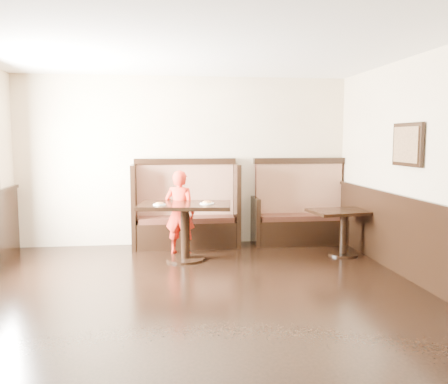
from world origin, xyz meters
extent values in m
plane|color=black|center=(0.00, 0.00, 0.00)|extent=(7.00, 7.00, 0.00)
plane|color=beige|center=(0.00, 3.50, 1.40)|extent=(5.50, 0.00, 5.50)
plane|color=beige|center=(0.00, -3.50, 1.40)|extent=(5.50, 0.00, 5.50)
plane|color=white|center=(0.00, 0.00, 2.80)|extent=(7.00, 7.00, 0.00)
cube|color=black|center=(2.71, 1.20, 1.70)|extent=(0.04, 0.70, 0.55)
cube|color=olive|center=(2.69, 1.20, 1.70)|extent=(0.01, 0.60, 0.45)
cube|color=black|center=(0.00, 3.22, 0.21)|extent=(1.60, 0.50, 0.42)
cube|color=#3B1C12|center=(0.00, 3.22, 0.46)|extent=(1.54, 0.46, 0.09)
cube|color=#49100E|center=(0.00, 3.43, 0.90)|extent=(1.60, 0.12, 0.92)
cube|color=black|center=(0.00, 3.43, 1.40)|extent=(1.68, 0.16, 0.10)
cube|color=black|center=(-0.84, 3.32, 0.68)|extent=(0.07, 0.72, 1.36)
cube|color=black|center=(0.84, 3.32, 0.68)|extent=(0.07, 0.72, 1.36)
cube|color=black|center=(1.95, 3.22, 0.21)|extent=(1.50, 0.50, 0.42)
cube|color=#3B1C12|center=(1.95, 3.22, 0.46)|extent=(1.44, 0.46, 0.09)
cube|color=#49100E|center=(1.95, 3.43, 0.90)|extent=(1.50, 0.12, 0.92)
cube|color=black|center=(1.95, 3.43, 1.40)|extent=(1.58, 0.16, 0.10)
cube|color=black|center=(1.16, 3.32, 0.40)|extent=(0.07, 0.72, 0.80)
cube|color=black|center=(2.74, 3.32, 0.40)|extent=(0.07, 0.72, 0.80)
cube|color=black|center=(-0.06, 2.36, 0.81)|extent=(1.42, 1.00, 0.05)
cylinder|color=black|center=(-0.06, 2.36, 0.40)|extent=(0.13, 0.13, 0.77)
cylinder|color=black|center=(-0.06, 2.36, 0.02)|extent=(0.57, 0.57, 0.03)
cube|color=black|center=(2.36, 2.37, 0.67)|extent=(1.08, 0.78, 0.05)
cylinder|color=black|center=(2.36, 2.37, 0.33)|extent=(0.11, 0.11, 0.64)
cylinder|color=black|center=(2.36, 2.37, 0.01)|extent=(0.47, 0.47, 0.03)
imported|color=red|center=(-0.12, 2.76, 0.65)|extent=(0.55, 0.45, 1.30)
cylinder|color=white|center=(-0.42, 2.26, 0.85)|extent=(0.19, 0.19, 0.01)
cylinder|color=tan|center=(-0.42, 2.26, 0.86)|extent=(0.11, 0.11, 0.02)
cylinder|color=#EABA54|center=(-0.42, 2.26, 0.87)|extent=(0.10, 0.10, 0.01)
cylinder|color=white|center=(0.26, 2.28, 0.85)|extent=(0.21, 0.21, 0.01)
cylinder|color=tan|center=(0.26, 2.28, 0.86)|extent=(0.13, 0.13, 0.02)
cylinder|color=#EABA54|center=(0.26, 2.28, 0.87)|extent=(0.11, 0.11, 0.01)
camera|label=1|loc=(-0.35, -4.47, 1.77)|focal=38.00mm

